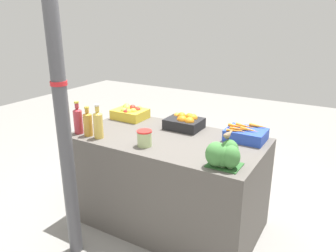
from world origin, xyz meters
TOP-DOWN VIEW (x-y plane):
  - ground_plane at (0.00, 0.00)m, footprint 10.00×10.00m
  - market_table at (0.00, 0.00)m, footprint 1.58×0.85m
  - support_pole at (-0.44, -0.70)m, footprint 0.11×0.11m
  - apple_crate at (-0.59, 0.27)m, footprint 0.31×0.25m
  - orange_crate at (0.01, 0.27)m, footprint 0.31×0.25m
  - carrot_crate at (0.58, 0.27)m, footprint 0.31×0.25m
  - broccoli_pile at (0.60, -0.30)m, footprint 0.23×0.21m
  - juice_bottle_ruby at (-0.72, -0.30)m, footprint 0.08×0.08m
  - juice_bottle_amber at (-0.60, -0.30)m, footprint 0.07×0.07m
  - juice_bottle_golden at (-0.49, -0.30)m, footprint 0.08×0.08m
  - pickle_jar at (-0.06, -0.25)m, footprint 0.12×0.12m
  - sparrow_bird at (0.61, -0.26)m, footprint 0.04×0.14m

SIDE VIEW (x-z plane):
  - ground_plane at x=0.00m, z-range 0.00..0.00m
  - market_table at x=0.00m, z-range 0.00..0.82m
  - carrot_crate at x=0.58m, z-range 0.80..0.93m
  - orange_crate at x=0.01m, z-range 0.81..0.94m
  - apple_crate at x=-0.59m, z-range 0.81..0.94m
  - pickle_jar at x=-0.06m, z-range 0.82..0.94m
  - broccoli_pile at x=0.60m, z-range 0.81..1.00m
  - juice_bottle_amber at x=-0.60m, z-range 0.80..1.05m
  - juice_bottle_ruby at x=-0.72m, z-range 0.79..1.08m
  - juice_bottle_golden at x=-0.49m, z-range 0.79..1.08m
  - sparrow_bird at x=0.61m, z-range 1.01..1.06m
  - support_pole at x=-0.44m, z-range 0.00..2.67m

